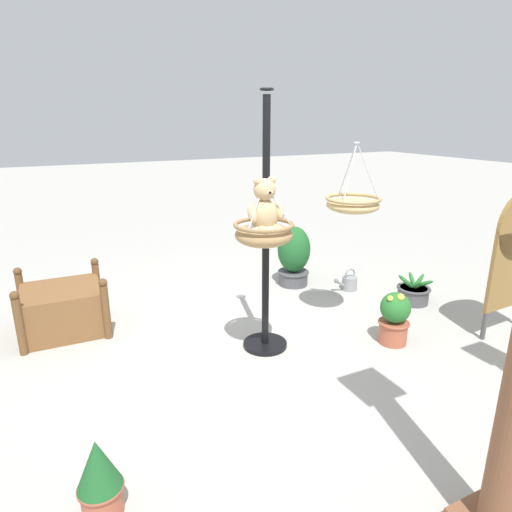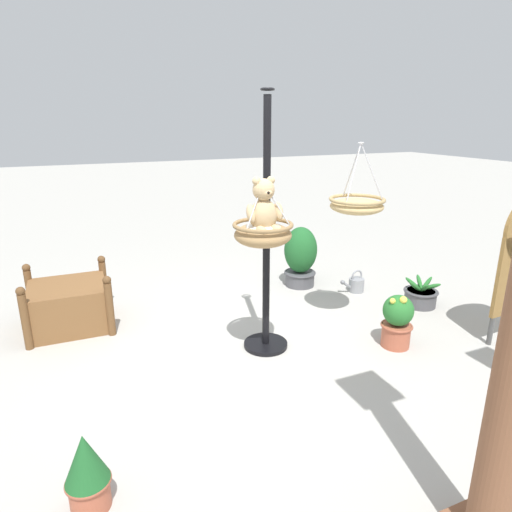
% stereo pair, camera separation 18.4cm
% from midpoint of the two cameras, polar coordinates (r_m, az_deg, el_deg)
% --- Properties ---
extents(ground_plane, '(40.00, 40.00, 0.00)m').
position_cam_midpoint_polar(ground_plane, '(4.55, -1.76, -11.65)').
color(ground_plane, '#ADAAA3').
extents(display_pole_central, '(0.44, 0.44, 2.45)m').
position_cam_midpoint_polar(display_pole_central, '(4.26, -0.01, -2.47)').
color(display_pole_central, black).
rests_on(display_pole_central, ground).
extents(hanging_basket_with_teddy, '(0.53, 0.53, 0.55)m').
position_cam_midpoint_polar(hanging_basket_with_teddy, '(3.84, -0.37, 2.98)').
color(hanging_basket_with_teddy, '#A37F51').
extents(teddy_bear, '(0.33, 0.30, 0.48)m').
position_cam_midpoint_polar(teddy_bear, '(3.77, -0.22, 6.02)').
color(teddy_bear, tan).
extents(hanging_basket_left_high, '(0.57, 0.57, 0.71)m').
position_cam_midpoint_polar(hanging_basket_left_high, '(4.68, 11.26, 6.60)').
color(hanging_basket_left_high, tan).
extents(wooden_planter_box, '(0.89, 0.85, 0.66)m').
position_cam_midpoint_polar(wooden_planter_box, '(5.23, -24.52, -6.08)').
color(wooden_planter_box, brown).
rests_on(wooden_planter_box, ground).
extents(potted_plant_flowering_red, '(0.44, 0.44, 0.82)m').
position_cam_midpoint_polar(potted_plant_flowering_red, '(6.03, 4.01, -0.00)').
color(potted_plant_flowering_red, '#4C4C51').
rests_on(potted_plant_flowering_red, ground).
extents(potted_plant_tall_leafy, '(0.32, 0.32, 0.57)m').
position_cam_midpoint_polar(potted_plant_tall_leafy, '(4.70, 16.31, -7.65)').
color(potted_plant_tall_leafy, '#AD563D').
rests_on(potted_plant_tall_leafy, ground).
extents(potted_plant_small_succulent, '(0.27, 0.27, 0.51)m').
position_cam_midpoint_polar(potted_plant_small_succulent, '(2.98, -21.38, -25.03)').
color(potted_plant_small_succulent, '#AD563D').
rests_on(potted_plant_small_succulent, ground).
extents(potted_plant_conical_shrub, '(0.41, 0.42, 0.36)m').
position_cam_midpoint_polar(potted_plant_conical_shrub, '(5.82, 18.73, -4.48)').
color(potted_plant_conical_shrub, '#4C4C51').
rests_on(potted_plant_conical_shrub, ground).
extents(watering_can, '(0.35, 0.20, 0.30)m').
position_cam_midpoint_polar(watering_can, '(6.03, 11.02, -3.38)').
color(watering_can, gray).
rests_on(watering_can, ground).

